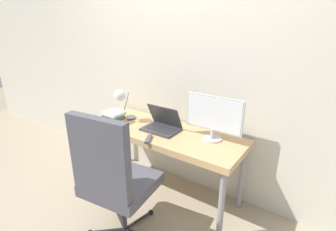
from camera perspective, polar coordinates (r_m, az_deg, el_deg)
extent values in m
plane|color=tan|center=(2.72, -5.10, -19.01)|extent=(12.00, 12.00, 0.00)
cube|color=beige|center=(2.65, 3.02, 11.20)|extent=(8.00, 0.05, 2.60)
cube|color=tan|center=(2.55, -1.45, -3.77)|extent=(1.63, 0.58, 0.06)
cylinder|color=gray|center=(3.04, -15.72, -7.81)|extent=(0.05, 0.05, 0.65)
cylinder|color=gray|center=(2.25, 11.53, -18.61)|extent=(0.05, 0.05, 0.65)
cylinder|color=gray|center=(3.31, -9.70, -4.85)|extent=(0.05, 0.05, 0.65)
cylinder|color=gray|center=(2.61, 15.71, -12.99)|extent=(0.05, 0.05, 0.65)
cube|color=#38383D|center=(2.53, -1.65, -3.04)|extent=(0.35, 0.24, 0.02)
cube|color=#2D2D33|center=(2.53, -1.66, -2.84)|extent=(0.30, 0.14, 0.00)
cube|color=#38383D|center=(2.54, -0.77, -0.10)|extent=(0.35, 0.11, 0.22)
cube|color=navy|center=(2.54, -0.79, -0.13)|extent=(0.31, 0.09, 0.19)
cylinder|color=#B7B7BC|center=(2.38, 9.60, -4.99)|extent=(0.17, 0.17, 0.01)
cylinder|color=#B7B7BC|center=(2.36, 9.68, -3.90)|extent=(0.04, 0.04, 0.09)
cube|color=#B7B7BC|center=(2.30, 10.01, 0.41)|extent=(0.52, 0.02, 0.31)
cube|color=silver|center=(2.28, 9.87, 0.32)|extent=(0.50, 0.00, 0.29)
cylinder|color=#4C4C51|center=(2.85, -8.30, -0.46)|extent=(0.13, 0.13, 0.02)
cylinder|color=#99999E|center=(2.76, -9.34, 1.93)|extent=(0.02, 0.14, 0.28)
sphere|color=white|center=(2.68, -10.44, 4.31)|extent=(0.12, 0.12, 0.12)
sphere|color=black|center=(2.61, -3.78, -20.30)|extent=(0.05, 0.05, 0.05)
cylinder|color=black|center=(2.55, -6.47, -21.73)|extent=(0.08, 0.29, 0.03)
sphere|color=black|center=(2.70, -11.33, -19.16)|extent=(0.05, 0.05, 0.05)
cylinder|color=black|center=(2.59, -10.40, -21.10)|extent=(0.27, 0.17, 0.03)
cylinder|color=black|center=(2.50, -13.01, -23.28)|extent=(0.23, 0.22, 0.03)
cylinder|color=#2D2D33|center=(2.34, -9.68, -19.26)|extent=(0.04, 0.04, 0.39)
cube|color=#4C4C56|center=(2.19, -10.07, -14.40)|extent=(0.57, 0.55, 0.09)
cube|color=#4C4C56|center=(1.88, -14.70, -8.94)|extent=(0.49, 0.13, 0.59)
cube|color=#286B47|center=(2.75, -11.48, -1.39)|extent=(0.17, 0.15, 0.02)
cube|color=gold|center=(2.77, -11.78, -0.76)|extent=(0.24, 0.16, 0.03)
cube|color=#753384|center=(2.74, -11.94, -0.52)|extent=(0.23, 0.19, 0.02)
cube|color=#286B47|center=(2.72, -11.85, -0.15)|extent=(0.22, 0.15, 0.03)
cube|color=silver|center=(2.73, -11.73, 0.51)|extent=(0.19, 0.18, 0.03)
cube|color=#4C4C51|center=(2.34, -4.28, -5.13)|extent=(0.11, 0.16, 0.02)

